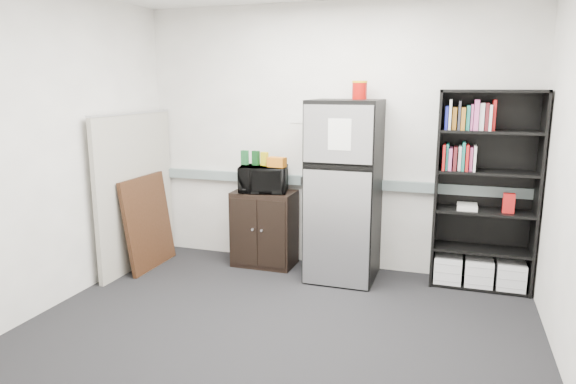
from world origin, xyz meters
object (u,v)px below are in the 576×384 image
object	(u,v)px
cubicle_partition	(136,190)
microwave	(263,179)
cabinet	(264,228)
bookshelf	(485,193)
refrigerator	(344,191)

from	to	relation	value
cubicle_partition	microwave	bearing A→B (deg)	17.71
cubicle_partition	cabinet	bearing A→B (deg)	18.36
bookshelf	refrigerator	xyz separation A→B (m)	(-1.29, -0.14, -0.04)
bookshelf	refrigerator	distance (m)	1.30
cabinet	microwave	bearing A→B (deg)	-90.00
cabinet	microwave	size ratio (longest dim) A/B	1.64
cubicle_partition	refrigerator	bearing A→B (deg)	9.07
bookshelf	cubicle_partition	xyz separation A→B (m)	(-3.43, -0.49, -0.10)
cubicle_partition	refrigerator	size ratio (longest dim) A/B	0.92
microwave	cabinet	bearing A→B (deg)	77.04
cubicle_partition	microwave	world-z (taller)	cubicle_partition
bookshelf	cabinet	world-z (taller)	bookshelf
cubicle_partition	microwave	xyz separation A→B (m)	(1.27, 0.40, 0.12)
bookshelf	cabinet	xyz separation A→B (m)	(-2.16, -0.06, -0.51)
cubicle_partition	microwave	size ratio (longest dim) A/B	3.31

